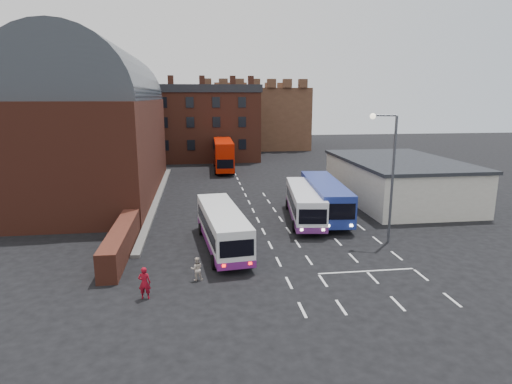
{
  "coord_description": "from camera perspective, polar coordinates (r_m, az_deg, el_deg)",
  "views": [
    {
      "loc": [
        -4.88,
        -26.13,
        10.34
      ],
      "look_at": [
        0.0,
        10.0,
        2.2
      ],
      "focal_mm": 30.0,
      "sensor_mm": 36.0,
      "label": 1
    }
  ],
  "objects": [
    {
      "name": "brick_terrace",
      "position": [
        72.3,
        -8.66,
        8.61
      ],
      "size": [
        22.0,
        10.0,
        11.0
      ],
      "primitive_type": "cube",
      "color": "brown",
      "rests_on": "ground"
    },
    {
      "name": "cream_building",
      "position": [
        45.52,
        18.35,
        1.58
      ],
      "size": [
        10.4,
        16.4,
        4.25
      ],
      "color": "beige",
      "rests_on": "ground"
    },
    {
      "name": "ground",
      "position": [
        28.52,
        2.72,
        -8.68
      ],
      "size": [
        180.0,
        180.0,
        0.0
      ],
      "primitive_type": "plane",
      "color": "black"
    },
    {
      "name": "bus_white_inbound",
      "position": [
        36.49,
        6.5,
        -1.26
      ],
      "size": [
        3.65,
        10.49,
        2.8
      ],
      "rotation": [
        0.0,
        0.0,
        3.01
      ],
      "color": "silver",
      "rests_on": "ground"
    },
    {
      "name": "bus_blue",
      "position": [
        37.94,
        9.18,
        -0.55
      ],
      "size": [
        3.61,
        11.48,
        3.08
      ],
      "rotation": [
        0.0,
        0.0,
        3.05
      ],
      "color": "navy",
      "rests_on": "ground"
    },
    {
      "name": "railway_station",
      "position": [
        48.39,
        -20.6,
        8.59
      ],
      "size": [
        12.0,
        28.0,
        16.0
      ],
      "color": "#602B1E",
      "rests_on": "ground"
    },
    {
      "name": "forecourt_wall",
      "position": [
        30.14,
        -17.55,
        -6.27
      ],
      "size": [
        1.2,
        10.0,
        1.8
      ],
      "primitive_type": "cube",
      "color": "#602B1E",
      "rests_on": "ground"
    },
    {
      "name": "castle_keep",
      "position": [
        92.87,
        -0.97,
        9.91
      ],
      "size": [
        22.0,
        22.0,
        12.0
      ],
      "primitive_type": "cube",
      "color": "brown",
      "rests_on": "ground"
    },
    {
      "name": "pedestrian_beige",
      "position": [
        25.13,
        -7.9,
        -10.11
      ],
      "size": [
        0.7,
        0.56,
        1.39
      ],
      "primitive_type": "imported",
      "rotation": [
        0.0,
        0.0,
        3.19
      ],
      "color": "beige",
      "rests_on": "ground"
    },
    {
      "name": "bus_white_outbound",
      "position": [
        29.74,
        -4.49,
        -4.48
      ],
      "size": [
        3.4,
        10.34,
        2.77
      ],
      "rotation": [
        0.0,
        0.0,
        0.11
      ],
      "color": "silver",
      "rests_on": "ground"
    },
    {
      "name": "street_lamp",
      "position": [
        31.39,
        17.26,
        3.28
      ],
      "size": [
        1.79,
        0.84,
        9.23
      ],
      "rotation": [
        0.0,
        0.0,
        -0.35
      ],
      "color": "#46484F",
      "rests_on": "ground"
    },
    {
      "name": "bus_red_double",
      "position": [
        61.19,
        -4.36,
        5.0
      ],
      "size": [
        2.9,
        10.89,
        4.34
      ],
      "rotation": [
        0.0,
        0.0,
        3.12
      ],
      "color": "#C41500",
      "rests_on": "ground"
    },
    {
      "name": "pedestrian_red",
      "position": [
        23.45,
        -14.65,
        -11.65
      ],
      "size": [
        0.67,
        0.46,
        1.75
      ],
      "primitive_type": "imported",
      "rotation": [
        0.0,
        0.0,
        3.08
      ],
      "color": "maroon",
      "rests_on": "ground"
    }
  ]
}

